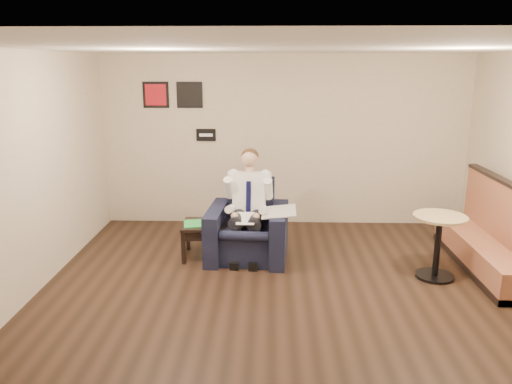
{
  "coord_description": "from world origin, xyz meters",
  "views": [
    {
      "loc": [
        -0.24,
        -5.18,
        2.65
      ],
      "look_at": [
        -0.42,
        1.2,
        1.0
      ],
      "focal_mm": 35.0,
      "sensor_mm": 36.0,
      "label": 1
    }
  ],
  "objects_px": {
    "smartphone": "(209,219)",
    "banquette": "(485,226)",
    "side_table": "(205,240)",
    "armchair": "(248,221)",
    "coffee_mug": "(219,217)",
    "seated_man": "(246,211)",
    "green_folder": "(202,223)",
    "cafe_table": "(437,247)"
  },
  "relations": [
    {
      "from": "cafe_table",
      "to": "green_folder",
      "type": "bearing_deg",
      "value": 168.91
    },
    {
      "from": "smartphone",
      "to": "cafe_table",
      "type": "relative_size",
      "value": 0.19
    },
    {
      "from": "armchair",
      "to": "banquette",
      "type": "height_order",
      "value": "banquette"
    },
    {
      "from": "seated_man",
      "to": "coffee_mug",
      "type": "height_order",
      "value": "seated_man"
    },
    {
      "from": "green_folder",
      "to": "smartphone",
      "type": "xyz_separation_m",
      "value": [
        0.08,
        0.2,
        -0.0
      ]
    },
    {
      "from": "seated_man",
      "to": "side_table",
      "type": "xyz_separation_m",
      "value": [
        -0.59,
        0.13,
        -0.47
      ]
    },
    {
      "from": "seated_man",
      "to": "green_folder",
      "type": "height_order",
      "value": "seated_man"
    },
    {
      "from": "cafe_table",
      "to": "coffee_mug",
      "type": "bearing_deg",
      "value": 164.97
    },
    {
      "from": "seated_man",
      "to": "banquette",
      "type": "distance_m",
      "value": 3.15
    },
    {
      "from": "green_folder",
      "to": "banquette",
      "type": "relative_size",
      "value": 0.22
    },
    {
      "from": "side_table",
      "to": "cafe_table",
      "type": "distance_m",
      "value": 3.09
    },
    {
      "from": "coffee_mug",
      "to": "seated_man",
      "type": "bearing_deg",
      "value": -33.59
    },
    {
      "from": "smartphone",
      "to": "green_folder",
      "type": "bearing_deg",
      "value": -103.96
    },
    {
      "from": "green_folder",
      "to": "smartphone",
      "type": "relative_size",
      "value": 3.21
    },
    {
      "from": "armchair",
      "to": "green_folder",
      "type": "relative_size",
      "value": 2.2
    },
    {
      "from": "coffee_mug",
      "to": "cafe_table",
      "type": "xyz_separation_m",
      "value": [
        2.83,
        -0.76,
        -0.13
      ]
    },
    {
      "from": "armchair",
      "to": "coffee_mug",
      "type": "height_order",
      "value": "armchair"
    },
    {
      "from": "smartphone",
      "to": "cafe_table",
      "type": "bearing_deg",
      "value": -7.47
    },
    {
      "from": "cafe_table",
      "to": "armchair",
      "type": "bearing_deg",
      "value": 165.44
    },
    {
      "from": "armchair",
      "to": "green_folder",
      "type": "height_order",
      "value": "armchair"
    },
    {
      "from": "seated_man",
      "to": "coffee_mug",
      "type": "xyz_separation_m",
      "value": [
        -0.4,
        0.27,
        -0.17
      ]
    },
    {
      "from": "green_folder",
      "to": "banquette",
      "type": "height_order",
      "value": "banquette"
    },
    {
      "from": "seated_man",
      "to": "cafe_table",
      "type": "bearing_deg",
      "value": -7.29
    },
    {
      "from": "side_table",
      "to": "green_folder",
      "type": "relative_size",
      "value": 1.22
    },
    {
      "from": "armchair",
      "to": "seated_man",
      "type": "xyz_separation_m",
      "value": [
        -0.01,
        -0.14,
        0.19
      ]
    },
    {
      "from": "side_table",
      "to": "armchair",
      "type": "bearing_deg",
      "value": 0.59
    },
    {
      "from": "armchair",
      "to": "cafe_table",
      "type": "xyz_separation_m",
      "value": [
        2.42,
        -0.63,
        -0.11
      ]
    },
    {
      "from": "armchair",
      "to": "coffee_mug",
      "type": "xyz_separation_m",
      "value": [
        -0.41,
        0.13,
        0.02
      ]
    },
    {
      "from": "seated_man",
      "to": "smartphone",
      "type": "bearing_deg",
      "value": 154.96
    },
    {
      "from": "armchair",
      "to": "cafe_table",
      "type": "distance_m",
      "value": 2.5
    },
    {
      "from": "side_table",
      "to": "green_folder",
      "type": "distance_m",
      "value": 0.25
    },
    {
      "from": "seated_man",
      "to": "smartphone",
      "type": "distance_m",
      "value": 0.67
    },
    {
      "from": "seated_man",
      "to": "smartphone",
      "type": "relative_size",
      "value": 9.39
    },
    {
      "from": "smartphone",
      "to": "cafe_table",
      "type": "height_order",
      "value": "cafe_table"
    },
    {
      "from": "side_table",
      "to": "cafe_table",
      "type": "bearing_deg",
      "value": -11.62
    },
    {
      "from": "green_folder",
      "to": "cafe_table",
      "type": "bearing_deg",
      "value": -11.09
    },
    {
      "from": "smartphone",
      "to": "banquette",
      "type": "relative_size",
      "value": 0.07
    },
    {
      "from": "armchair",
      "to": "green_folder",
      "type": "xyz_separation_m",
      "value": [
        -0.64,
        -0.03,
        -0.03
      ]
    },
    {
      "from": "green_folder",
      "to": "smartphone",
      "type": "distance_m",
      "value": 0.21
    },
    {
      "from": "side_table",
      "to": "coffee_mug",
      "type": "distance_m",
      "value": 0.38
    },
    {
      "from": "armchair",
      "to": "coffee_mug",
      "type": "relative_size",
      "value": 10.43
    },
    {
      "from": "side_table",
      "to": "banquette",
      "type": "relative_size",
      "value": 0.26
    }
  ]
}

